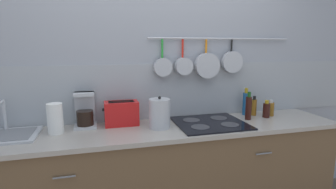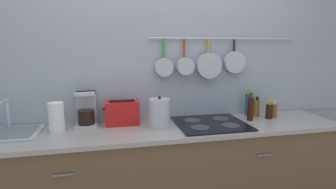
# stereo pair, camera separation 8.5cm
# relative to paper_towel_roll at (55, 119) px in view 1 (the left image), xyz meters

# --- Properties ---
(wall_back) EXTENTS (7.20, 0.16, 2.60)m
(wall_back) POSITION_rel_paper_towel_roll_xyz_m (0.83, 0.25, 0.26)
(wall_back) COLOR #999EA8
(wall_back) RESTS_ON ground_plane
(cabinet_base) EXTENTS (2.98, 0.55, 0.86)m
(cabinet_base) POSITION_rel_paper_towel_roll_xyz_m (0.83, -0.08, -0.58)
(cabinet_base) COLOR brown
(cabinet_base) RESTS_ON ground_plane
(countertop) EXTENTS (3.02, 0.58, 0.03)m
(countertop) POSITION_rel_paper_towel_roll_xyz_m (0.83, -0.08, -0.13)
(countertop) COLOR #A59E93
(countertop) RESTS_ON cabinet_base
(sink_basin) EXTENTS (0.52, 0.38, 0.25)m
(sink_basin) POSITION_rel_paper_towel_roll_xyz_m (-0.38, 0.01, -0.10)
(sink_basin) COLOR #B7BABF
(sink_basin) RESTS_ON countertop
(paper_towel_roll) EXTENTS (0.11, 0.11, 0.23)m
(paper_towel_roll) POSITION_rel_paper_towel_roll_xyz_m (0.00, 0.00, 0.00)
(paper_towel_roll) COLOR white
(paper_towel_roll) RESTS_ON countertop
(coffee_maker) EXTENTS (0.18, 0.18, 0.28)m
(coffee_maker) POSITION_rel_paper_towel_roll_xyz_m (0.21, 0.13, 0.00)
(coffee_maker) COLOR #B7BABF
(coffee_maker) RESTS_ON countertop
(toaster) EXTENTS (0.29, 0.16, 0.20)m
(toaster) POSITION_rel_paper_towel_roll_xyz_m (0.50, 0.09, -0.02)
(toaster) COLOR red
(toaster) RESTS_ON countertop
(kettle) EXTENTS (0.17, 0.17, 0.26)m
(kettle) POSITION_rel_paper_towel_roll_xyz_m (0.79, -0.07, 0.00)
(kettle) COLOR #B7BABF
(kettle) RESTS_ON countertop
(cooktop) EXTENTS (0.58, 0.53, 0.01)m
(cooktop) POSITION_rel_paper_towel_roll_xyz_m (1.23, -0.07, -0.11)
(cooktop) COLOR black
(cooktop) RESTS_ON countertop
(bottle_hot_sauce) EXTENTS (0.05, 0.05, 0.25)m
(bottle_hot_sauce) POSITION_rel_paper_towel_roll_xyz_m (1.62, -0.03, -0.00)
(bottle_hot_sauce) COLOR #33140F
(bottle_hot_sauce) RESTS_ON countertop
(bottle_cooking_wine) EXTENTS (0.06, 0.06, 0.26)m
(bottle_cooking_wine) POSITION_rel_paper_towel_roll_xyz_m (1.69, 0.13, -0.00)
(bottle_cooking_wine) COLOR navy
(bottle_cooking_wine) RESTS_ON countertop
(bottle_sesame_oil) EXTENTS (0.05, 0.05, 0.19)m
(bottle_sesame_oil) POSITION_rel_paper_towel_roll_xyz_m (1.75, 0.09, -0.03)
(bottle_sesame_oil) COLOR #8C5919
(bottle_sesame_oil) RESTS_ON countertop
(bottle_olive_oil) EXTENTS (0.06, 0.06, 0.16)m
(bottle_olive_oil) POSITION_rel_paper_towel_roll_xyz_m (1.82, -0.01, -0.04)
(bottle_olive_oil) COLOR #33140F
(bottle_olive_oil) RESTS_ON countertop
(bottle_vinegar) EXTENTS (0.06, 0.06, 0.15)m
(bottle_vinegar) POSITION_rel_paper_towel_roll_xyz_m (1.90, 0.03, -0.05)
(bottle_vinegar) COLOR #8C5919
(bottle_vinegar) RESTS_ON countertop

